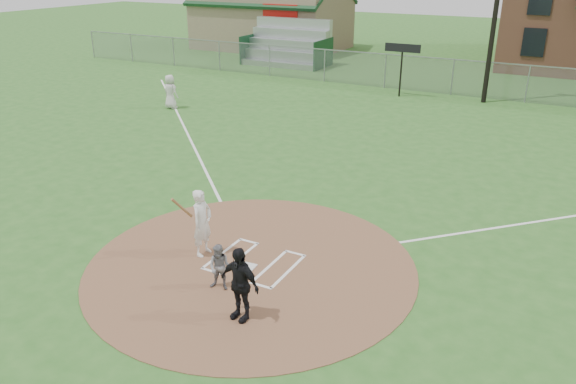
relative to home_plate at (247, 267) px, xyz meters
The scene contains 13 objects.
ground 0.18m from the home_plate, 79.95° to the left, with size 140.00×140.00×0.00m, color #2C6021.
dirt_circle 0.18m from the home_plate, 79.95° to the left, with size 8.40×8.40×0.02m, color brown.
home_plate is the anchor object (origin of this frame).
foul_line_third 12.83m from the home_plate, 134.34° to the left, with size 0.10×24.00×0.01m, color white.
catcher 1.25m from the home_plate, 91.36° to the right, with size 0.56×0.43×1.15m, color gray.
umpire 2.30m from the home_plate, 61.60° to the right, with size 1.00×0.42×1.71m, color black.
ondeck_player 17.20m from the home_plate, 135.06° to the left, with size 0.85×0.56×1.75m, color silver.
batters_boxes 0.33m from the home_plate, 84.51° to the left, with size 2.08×1.88×0.01m.
batter_at_plate 1.65m from the home_plate, behind, with size 0.64×1.03×1.82m.
outfield_fence 22.20m from the home_plate, 89.92° to the left, with size 56.08×0.08×2.03m.
bleachers 29.43m from the home_plate, 116.18° to the left, with size 6.08×3.20×3.20m.
clubhouse 37.80m from the home_plate, 118.44° to the left, with size 12.20×8.71×6.23m.
scoreboard_sign 20.66m from the home_plate, 96.91° to the left, with size 2.00×0.10×2.93m.
Camera 1 is at (6.71, -10.63, 7.28)m, focal length 35.00 mm.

